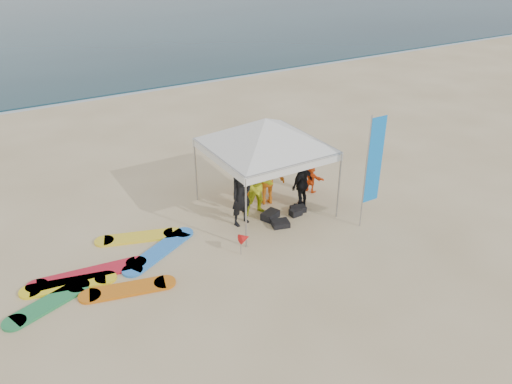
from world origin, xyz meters
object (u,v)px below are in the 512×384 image
object	(u,v)px
person_orange_b	(252,171)
marker_pennant	(245,238)
feather_flag	(374,162)
person_seated	(311,178)
canopy_tent	(266,119)
person_black_a	(241,195)
person_orange_a	(267,176)
person_yellow	(259,187)
surfboard_spread	(109,271)
person_black_b	(302,184)

from	to	relation	value
person_orange_b	marker_pennant	world-z (taller)	person_orange_b
feather_flag	person_seated	bearing A→B (deg)	94.13
person_seated	canopy_tent	world-z (taller)	canopy_tent
person_black_a	person_orange_a	xyz separation A→B (m)	(1.33, 0.73, -0.02)
person_yellow	surfboard_spread	bearing A→B (deg)	-162.09
canopy_tent	feather_flag	xyz separation A→B (m)	(2.10, -2.38, -0.94)
surfboard_spread	person_black_a	bearing A→B (deg)	4.67
person_orange_a	person_black_a	bearing A→B (deg)	44.18
person_black_a	canopy_tent	world-z (taller)	canopy_tent
person_black_b	person_orange_a	bearing A→B (deg)	-62.64
person_black_a	person_seated	distance (m)	3.10
feather_flag	person_black_b	bearing A→B (deg)	119.53
person_orange_b	surfboard_spread	size ratio (longest dim) A/B	0.34
person_black_b	person_orange_b	xyz separation A→B (m)	(-0.92, 1.53, 0.05)
person_yellow	person_black_b	size ratio (longest dim) A/B	1.15
person_orange_a	surfboard_spread	world-z (taller)	person_orange_a
person_seated	feather_flag	xyz separation A→B (m)	(0.18, -2.56, 1.53)
person_orange_a	person_seated	distance (m)	1.74
person_black_b	person_orange_b	size ratio (longest dim) A/B	0.94
person_orange_b	person_seated	xyz separation A→B (m)	(1.79, -0.84, -0.36)
person_yellow	person_orange_a	world-z (taller)	person_orange_a
person_black_b	person_seated	bearing A→B (deg)	-158.85
person_black_b	canopy_tent	bearing A→B (deg)	-43.54
person_black_a	person_seated	world-z (taller)	person_black_a
person_orange_b	feather_flag	size ratio (longest dim) A/B	0.49
person_black_b	feather_flag	bearing A→B (deg)	102.17
person_black_a	person_yellow	xyz separation A→B (m)	(0.74, 0.22, -0.04)
person_orange_b	surfboard_spread	xyz separation A→B (m)	(-5.32, -1.79, -0.82)
person_black_a	person_yellow	distance (m)	0.77
canopy_tent	person_yellow	bearing A→B (deg)	-149.15
person_seated	person_orange_b	bearing A→B (deg)	49.16
person_seated	person_orange_a	bearing A→B (deg)	70.35
person_black_a	feather_flag	bearing A→B (deg)	-43.38
person_orange_a	surfboard_spread	bearing A→B (deg)	26.47
person_orange_a	surfboard_spread	xyz separation A→B (m)	(-5.44, -1.06, -0.91)
person_black_a	person_orange_a	bearing A→B (deg)	16.82
person_orange_a	person_orange_b	world-z (taller)	person_orange_a
person_orange_b	person_seated	world-z (taller)	person_orange_b
marker_pennant	person_black_a	bearing A→B (deg)	63.53
person_seated	surfboard_spread	bearing A→B (deg)	81.93
surfboard_spread	feather_flag	bearing A→B (deg)	-12.43
canopy_tent	person_orange_a	bearing A→B (deg)	50.81
person_yellow	person_orange_b	bearing A→B (deg)	80.24
person_black_a	canopy_tent	bearing A→B (deg)	9.76
surfboard_spread	person_seated	bearing A→B (deg)	7.60
marker_pennant	person_black_b	bearing A→B (deg)	25.32
person_orange_a	canopy_tent	xyz separation A→B (m)	(-0.24, -0.30, 2.02)
person_orange_a	marker_pennant	bearing A→B (deg)	61.98
person_black_a	person_orange_a	world-z (taller)	person_black_a
person_yellow	surfboard_spread	xyz separation A→B (m)	(-4.85, -0.56, -0.89)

